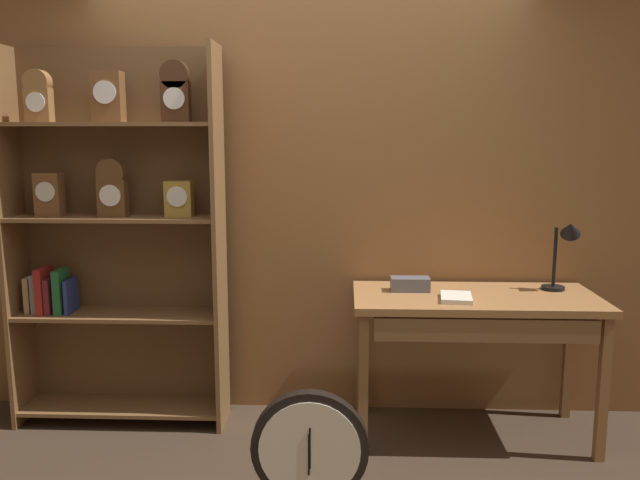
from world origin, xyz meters
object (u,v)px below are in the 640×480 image
object	(u,v)px
bookshelf	(114,232)
workbench	(476,313)
desk_lamp	(565,245)
round_clock_large	(310,451)
open_repair_manual	(456,298)
toolbox_small	(410,284)

from	to	relation	value
bookshelf	workbench	bearing A→B (deg)	-4.57
desk_lamp	round_clock_large	bearing A→B (deg)	-146.85
workbench	open_repair_manual	xyz separation A→B (m)	(-0.12, -0.09, 0.11)
workbench	desk_lamp	distance (m)	0.63
bookshelf	open_repair_manual	distance (m)	1.95
toolbox_small	desk_lamp	bearing A→B (deg)	1.95
bookshelf	open_repair_manual	size ratio (longest dim) A/B	9.85
toolbox_small	round_clock_large	xyz separation A→B (m)	(-0.52, -0.86, -0.56)
bookshelf	toolbox_small	xyz separation A→B (m)	(1.69, -0.06, -0.28)
toolbox_small	bookshelf	bearing A→B (deg)	178.01
workbench	round_clock_large	distance (m)	1.23
desk_lamp	open_repair_manual	xyz separation A→B (m)	(-0.63, -0.22, -0.25)
toolbox_small	round_clock_large	world-z (taller)	toolbox_small
workbench	open_repair_manual	distance (m)	0.19
workbench	round_clock_large	xyz separation A→B (m)	(-0.86, -0.76, -0.43)
open_repair_manual	round_clock_large	distance (m)	1.14
toolbox_small	open_repair_manual	world-z (taller)	toolbox_small
desk_lamp	toolbox_small	bearing A→B (deg)	-178.05
workbench	desk_lamp	size ratio (longest dim) A/B	3.14
workbench	desk_lamp	xyz separation A→B (m)	(0.50, 0.13, 0.36)
bookshelf	desk_lamp	xyz separation A→B (m)	(2.54, -0.03, -0.05)
bookshelf	desk_lamp	distance (m)	2.54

